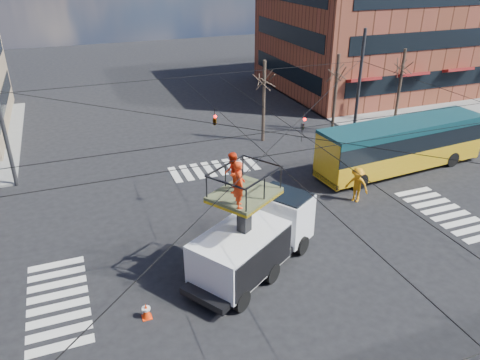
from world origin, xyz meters
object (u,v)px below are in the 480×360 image
object	(u,v)px
city_bus	(401,144)
utility_truck	(255,230)
worker_ground	(213,278)
traffic_cone	(146,311)
flagger	(357,185)

from	to	relation	value
city_bus	utility_truck	bearing A→B (deg)	-157.89
utility_truck	worker_ground	bearing A→B (deg)	176.32
traffic_cone	flagger	size ratio (longest dim) A/B	0.33
utility_truck	traffic_cone	distance (m)	5.61
city_bus	flagger	xyz separation A→B (m)	(-5.07, -2.74, -0.70)
utility_truck	flagger	xyz separation A→B (m)	(7.77, 3.67, -0.96)
traffic_cone	flagger	distance (m)	13.94
utility_truck	worker_ground	distance (m)	2.89
utility_truck	flagger	distance (m)	8.65
city_bus	traffic_cone	bearing A→B (deg)	-160.71
city_bus	worker_ground	xyz separation A→B (m)	(-15.21, -7.72, -0.75)
utility_truck	traffic_cone	world-z (taller)	utility_truck
utility_truck	city_bus	size ratio (longest dim) A/B	0.60
worker_ground	city_bus	bearing A→B (deg)	-41.36
utility_truck	traffic_cone	size ratio (longest dim) A/B	10.50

